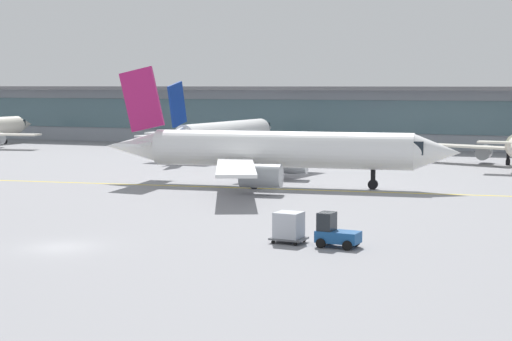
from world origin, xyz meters
TOP-DOWN VIEW (x-y plane):
  - ground_plane at (0.00, 0.00)m, footprint 400.00×400.00m
  - taxiway_centreline_stripe at (2.49, 31.70)m, footprint 109.30×13.09m
  - terminal_concourse at (0.00, 88.60)m, footprint 228.50×11.00m
  - gate_airplane_1 at (-16.90, 65.04)m, footprint 28.82×31.15m
  - taxiing_regional_jet at (2.04, 33.65)m, footprint 35.37×32.68m
  - baggage_tug at (15.57, 6.01)m, footprint 2.71×1.82m
  - cargo_dolly_lead at (12.52, 6.28)m, footprint 2.23×1.78m

SIDE VIEW (x-z plane):
  - ground_plane at x=0.00m, z-range 0.00..0.00m
  - taxiway_centreline_stripe at x=2.49m, z-range 0.00..0.01m
  - baggage_tug at x=15.57m, z-range -0.16..1.94m
  - cargo_dolly_lead at x=12.52m, z-range 0.08..2.02m
  - gate_airplane_1 at x=-16.90m, z-range -2.06..8.25m
  - taxiing_regional_jet at x=2.04m, z-range -2.34..9.37m
  - terminal_concourse at x=0.00m, z-range 0.12..9.72m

